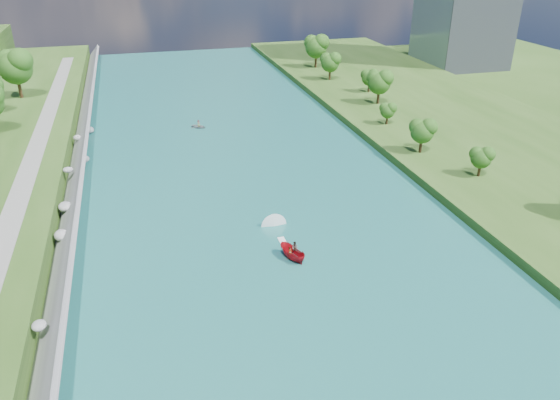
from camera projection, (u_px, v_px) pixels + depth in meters
name	position (u px, v px, depth m)	size (l,w,h in m)	color
ground	(284.00, 266.00, 66.88)	(260.00, 260.00, 0.00)	#2D5119
river_water	(249.00, 198.00, 84.17)	(55.00, 240.00, 0.10)	#185A5C
berm_east	(524.00, 161.00, 95.70)	(44.00, 240.00, 1.50)	#2D5119
riprap_bank	(70.00, 210.00, 76.55)	(3.83, 236.00, 4.05)	slate
riverside_path	(17.00, 202.00, 74.85)	(3.00, 200.00, 0.10)	gray
trees_east	(439.00, 116.00, 101.33)	(16.49, 141.37, 11.06)	#1E4813
motorboat	(289.00, 248.00, 69.17)	(3.60, 19.13, 2.04)	#AA0D17
raft	(199.00, 126.00, 114.02)	(3.99, 3.88, 1.62)	gray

